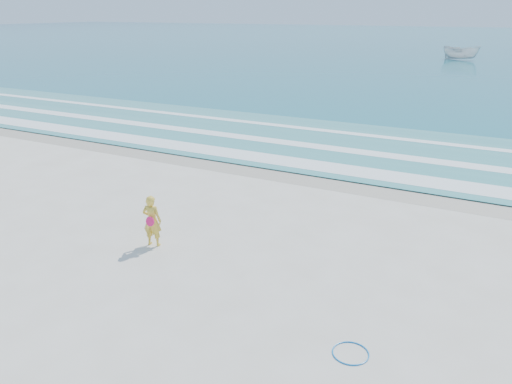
% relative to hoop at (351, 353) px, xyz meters
% --- Properties ---
extents(ground, '(400.00, 400.00, 0.00)m').
position_rel_hoop_xyz_m(ground, '(-4.70, 0.67, -0.01)').
color(ground, silver).
rests_on(ground, ground).
extents(wet_sand, '(400.00, 2.40, 0.00)m').
position_rel_hoop_xyz_m(wet_sand, '(-4.70, 9.67, -0.01)').
color(wet_sand, '#B2A893').
rests_on(wet_sand, ground).
extents(ocean, '(400.00, 190.00, 0.04)m').
position_rel_hoop_xyz_m(ocean, '(-4.70, 105.67, 0.01)').
color(ocean, '#19727F').
rests_on(ocean, ground).
extents(shallow, '(400.00, 10.00, 0.01)m').
position_rel_hoop_xyz_m(shallow, '(-4.70, 14.67, 0.03)').
color(shallow, '#59B7AD').
rests_on(shallow, ocean).
extents(foam_near, '(400.00, 1.40, 0.01)m').
position_rel_hoop_xyz_m(foam_near, '(-4.70, 10.97, 0.04)').
color(foam_near, white).
rests_on(foam_near, shallow).
extents(foam_mid, '(400.00, 0.90, 0.01)m').
position_rel_hoop_xyz_m(foam_mid, '(-4.70, 13.87, 0.04)').
color(foam_mid, white).
rests_on(foam_mid, shallow).
extents(foam_far, '(400.00, 0.60, 0.01)m').
position_rel_hoop_xyz_m(foam_far, '(-4.70, 17.17, 0.04)').
color(foam_far, white).
rests_on(foam_far, shallow).
extents(hoop, '(0.79, 0.79, 0.03)m').
position_rel_hoop_xyz_m(hoop, '(0.00, 0.00, 0.00)').
color(hoop, '#0A73C5').
rests_on(hoop, ground).
extents(boat, '(5.01, 2.90, 1.82)m').
position_rel_hoop_xyz_m(boat, '(-5.21, 63.37, 0.94)').
color(boat, silver).
rests_on(boat, ocean).
extents(woman, '(0.60, 0.46, 1.46)m').
position_rel_hoop_xyz_m(woman, '(-6.26, 2.00, 0.72)').
color(woman, gold).
rests_on(woman, ground).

